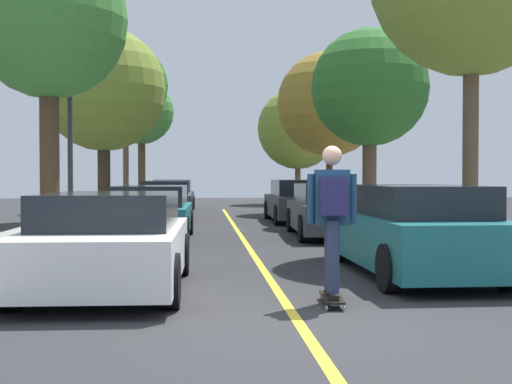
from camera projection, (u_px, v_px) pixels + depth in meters
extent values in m
plane|color=#2D2D30|center=(299.00, 323.00, 6.88)|extent=(80.00, 80.00, 0.00)
cube|color=gold|center=(263.00, 269.00, 10.87)|extent=(0.12, 39.20, 0.01)
cube|color=white|center=(109.00, 252.00, 8.88)|extent=(1.97, 4.08, 0.66)
cube|color=black|center=(111.00, 210.00, 8.98)|extent=(1.71, 2.52, 0.45)
cylinder|color=black|center=(170.00, 281.00, 7.62)|extent=(0.23, 0.64, 0.64)
cylinder|color=black|center=(11.00, 282.00, 7.52)|extent=(0.23, 0.64, 0.64)
cylinder|color=black|center=(181.00, 254.00, 10.26)|extent=(0.23, 0.64, 0.64)
cylinder|color=black|center=(64.00, 255.00, 10.15)|extent=(0.23, 0.64, 0.64)
cube|color=#196066|center=(150.00, 219.00, 15.94)|extent=(1.92, 4.17, 0.63)
cube|color=black|center=(151.00, 195.00, 16.15)|extent=(1.68, 2.76, 0.47)
cylinder|color=black|center=(184.00, 231.00, 14.63)|extent=(0.23, 0.64, 0.64)
cylinder|color=black|center=(104.00, 231.00, 14.52)|extent=(0.23, 0.64, 0.64)
cylinder|color=black|center=(189.00, 222.00, 17.37)|extent=(0.23, 0.64, 0.64)
cylinder|color=black|center=(121.00, 222.00, 17.25)|extent=(0.23, 0.64, 0.64)
cube|color=#38383D|center=(166.00, 204.00, 23.00)|extent=(1.82, 4.68, 0.72)
cube|color=black|center=(166.00, 187.00, 23.09)|extent=(1.58, 2.88, 0.45)
cylinder|color=black|center=(189.00, 213.00, 21.47)|extent=(0.23, 0.64, 0.64)
cylinder|color=black|center=(138.00, 214.00, 21.31)|extent=(0.23, 0.64, 0.64)
cylinder|color=black|center=(190.00, 208.00, 24.71)|extent=(0.23, 0.64, 0.64)
cylinder|color=black|center=(145.00, 209.00, 24.55)|extent=(0.23, 0.64, 0.64)
cube|color=navy|center=(173.00, 200.00, 28.72)|extent=(1.75, 4.63, 0.64)
cube|color=black|center=(173.00, 186.00, 28.95)|extent=(1.53, 2.66, 0.54)
cylinder|color=black|center=(190.00, 206.00, 27.17)|extent=(0.23, 0.64, 0.64)
cylinder|color=black|center=(151.00, 206.00, 27.06)|extent=(0.23, 0.64, 0.64)
cylinder|color=black|center=(192.00, 202.00, 30.38)|extent=(0.23, 0.64, 0.64)
cylinder|color=black|center=(157.00, 203.00, 30.27)|extent=(0.23, 0.64, 0.64)
cube|color=#196066|center=(410.00, 238.00, 10.34)|extent=(1.77, 4.62, 0.74)
cube|color=black|center=(415.00, 200.00, 10.12)|extent=(1.54, 2.87, 0.45)
cylinder|color=black|center=(337.00, 244.00, 11.86)|extent=(0.23, 0.64, 0.64)
cylinder|color=black|center=(425.00, 243.00, 12.01)|extent=(0.23, 0.64, 0.64)
cylinder|color=black|center=(390.00, 268.00, 8.67)|extent=(0.23, 0.64, 0.64)
cylinder|color=black|center=(508.00, 267.00, 8.82)|extent=(0.23, 0.64, 0.64)
cube|color=#38383D|center=(330.00, 216.00, 16.76)|extent=(1.94, 4.43, 0.67)
cube|color=black|center=(331.00, 193.00, 16.61)|extent=(1.66, 2.78, 0.47)
cylinder|color=black|center=(291.00, 220.00, 18.21)|extent=(0.24, 0.65, 0.64)
cylinder|color=black|center=(352.00, 220.00, 18.28)|extent=(0.24, 0.65, 0.64)
cylinder|color=black|center=(304.00, 229.00, 15.25)|extent=(0.24, 0.65, 0.64)
cylinder|color=black|center=(376.00, 228.00, 15.32)|extent=(0.24, 0.65, 0.64)
cube|color=#38383D|center=(298.00, 206.00, 22.19)|extent=(1.86, 4.52, 0.69)
cube|color=black|center=(299.00, 188.00, 21.98)|extent=(1.63, 2.56, 0.52)
cylinder|color=black|center=(268.00, 210.00, 23.68)|extent=(0.22, 0.64, 0.64)
cylinder|color=black|center=(316.00, 210.00, 23.82)|extent=(0.22, 0.64, 0.64)
cylinder|color=black|center=(278.00, 215.00, 20.57)|extent=(0.22, 0.64, 0.64)
cylinder|color=black|center=(334.00, 215.00, 20.72)|extent=(0.22, 0.64, 0.64)
cylinder|color=#4C3823|center=(50.00, 156.00, 14.10)|extent=(0.40, 0.40, 3.59)
sphere|color=#3D7F33|center=(49.00, 20.00, 14.04)|extent=(3.29, 3.29, 3.29)
cylinder|color=#3D2D1E|center=(104.00, 168.00, 21.99)|extent=(0.41, 0.41, 3.29)
sphere|color=olive|center=(104.00, 89.00, 21.93)|extent=(4.05, 4.05, 4.05)
cylinder|color=brown|center=(126.00, 161.00, 28.40)|extent=(0.24, 0.24, 4.04)
sphere|color=#2D6B28|center=(126.00, 85.00, 28.32)|extent=(3.57, 3.57, 3.57)
cylinder|color=#4C3823|center=(142.00, 168.00, 35.96)|extent=(0.40, 0.40, 3.63)
sphere|color=#3D7F33|center=(141.00, 112.00, 35.89)|extent=(3.45, 3.45, 3.45)
cylinder|color=brown|center=(470.00, 143.00, 12.92)|extent=(0.30, 0.30, 4.02)
cylinder|color=brown|center=(369.00, 173.00, 20.68)|extent=(0.43, 0.43, 2.94)
sphere|color=#2D6B28|center=(370.00, 87.00, 20.62)|extent=(3.62, 3.62, 3.62)
cylinder|color=#3D2D1E|center=(329.00, 174.00, 27.16)|extent=(0.26, 0.26, 2.90)
sphere|color=olive|center=(329.00, 104.00, 27.09)|extent=(4.25, 4.25, 4.25)
cylinder|color=brown|center=(298.00, 175.00, 36.03)|extent=(0.30, 0.30, 2.84)
sphere|color=olive|center=(298.00, 129.00, 35.97)|extent=(4.34, 4.34, 4.34)
cylinder|color=#38383D|center=(70.00, 112.00, 15.20)|extent=(0.12, 0.12, 5.66)
cube|color=black|center=(332.00, 297.00, 7.88)|extent=(0.29, 0.86, 0.02)
cylinder|color=beige|center=(321.00, 297.00, 8.22)|extent=(0.03, 0.06, 0.06)
cylinder|color=beige|center=(336.00, 297.00, 8.22)|extent=(0.03, 0.06, 0.06)
cylinder|color=beige|center=(327.00, 308.00, 7.54)|extent=(0.03, 0.06, 0.06)
cylinder|color=beige|center=(343.00, 308.00, 7.54)|extent=(0.03, 0.06, 0.06)
cube|color=#99999E|center=(329.00, 294.00, 8.22)|extent=(0.10, 0.05, 0.02)
cube|color=#99999E|center=(335.00, 305.00, 7.54)|extent=(0.10, 0.05, 0.02)
cube|color=black|center=(330.00, 290.00, 8.10)|extent=(0.12, 0.27, 0.06)
cube|color=black|center=(334.00, 297.00, 7.66)|extent=(0.12, 0.27, 0.06)
cylinder|color=#283351|center=(331.00, 254.00, 7.99)|extent=(0.16, 0.16, 0.84)
cylinder|color=#283351|center=(333.00, 257.00, 7.75)|extent=(0.16, 0.16, 0.84)
cube|color=navy|center=(332.00, 197.00, 7.85)|extent=(0.42, 0.25, 0.65)
sphere|color=tan|center=(332.00, 156.00, 7.84)|extent=(0.23, 0.23, 0.23)
cylinder|color=navy|center=(311.00, 199.00, 7.85)|extent=(0.10, 0.10, 0.58)
cylinder|color=navy|center=(353.00, 199.00, 7.85)|extent=(0.10, 0.10, 0.58)
cube|color=#1E1E4C|center=(334.00, 196.00, 7.65)|extent=(0.31, 0.20, 0.44)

